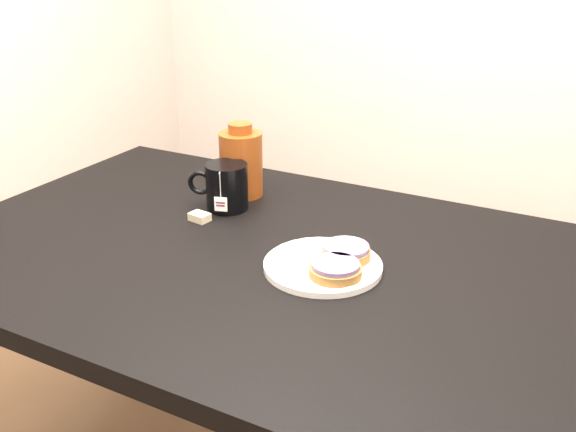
{
  "coord_description": "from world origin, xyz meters",
  "views": [
    {
      "loc": [
        0.6,
        -1.02,
        1.34
      ],
      "look_at": [
        0.03,
        0.06,
        0.81
      ],
      "focal_mm": 40.0,
      "sensor_mm": 36.0,
      "label": 1
    }
  ],
  "objects": [
    {
      "name": "plate",
      "position": [
        0.14,
        -0.01,
        0.76
      ],
      "size": [
        0.23,
        0.23,
        0.02
      ],
      "color": "white",
      "rests_on": "table"
    },
    {
      "name": "bagel_package",
      "position": [
        -0.2,
        0.25,
        0.83
      ],
      "size": [
        0.14,
        0.14,
        0.18
      ],
      "rotation": [
        0.0,
        0.0,
        0.4
      ],
      "color": "#5E250C",
      "rests_on": "table"
    },
    {
      "name": "bagel_back",
      "position": [
        0.17,
        0.03,
        0.78
      ],
      "size": [
        0.13,
        0.13,
        0.03
      ],
      "color": "brown",
      "rests_on": "plate"
    },
    {
      "name": "bagel_front",
      "position": [
        0.19,
        -0.05,
        0.78
      ],
      "size": [
        0.12,
        0.12,
        0.03
      ],
      "color": "brown",
      "rests_on": "plate"
    },
    {
      "name": "table",
      "position": [
        0.0,
        0.0,
        0.67
      ],
      "size": [
        1.4,
        0.9,
        0.75
      ],
      "color": "black",
      "rests_on": "ground_plane"
    },
    {
      "name": "teabag_pouch",
      "position": [
        -0.2,
        0.07,
        0.76
      ],
      "size": [
        0.05,
        0.04,
        0.02
      ],
      "primitive_type": "cube",
      "rotation": [
        0.0,
        0.0,
        -0.15
      ],
      "color": "#C6B793",
      "rests_on": "table"
    },
    {
      "name": "mug",
      "position": [
        -0.19,
        0.16,
        0.81
      ],
      "size": [
        0.16,
        0.12,
        0.11
      ],
      "rotation": [
        0.0,
        0.0,
        0.3
      ],
      "color": "black",
      "rests_on": "table"
    }
  ]
}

